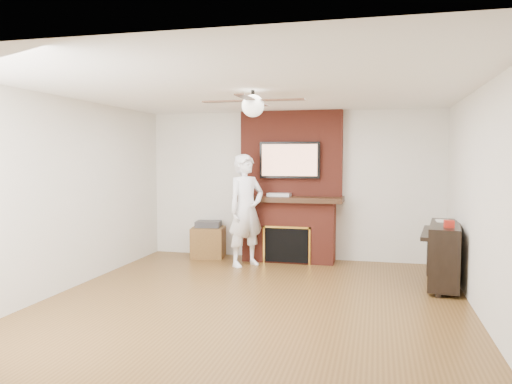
% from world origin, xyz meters
% --- Properties ---
extents(room_shell, '(5.36, 5.86, 2.86)m').
position_xyz_m(room_shell, '(0.00, 0.00, 1.25)').
color(room_shell, brown).
rests_on(room_shell, ground).
extents(fireplace, '(1.78, 0.64, 2.50)m').
position_xyz_m(fireplace, '(0.00, 2.55, 1.00)').
color(fireplace, maroon).
rests_on(fireplace, ground).
extents(tv, '(1.00, 0.08, 0.60)m').
position_xyz_m(tv, '(0.00, 2.50, 1.68)').
color(tv, black).
rests_on(tv, fireplace).
extents(ceiling_fan, '(1.21, 1.21, 0.31)m').
position_xyz_m(ceiling_fan, '(-0.00, 0.00, 2.33)').
color(ceiling_fan, black).
rests_on(ceiling_fan, room_shell).
extents(person, '(0.75, 0.78, 1.78)m').
position_xyz_m(person, '(-0.60, 1.95, 0.89)').
color(person, white).
rests_on(person, ground).
extents(side_table, '(0.62, 0.62, 0.63)m').
position_xyz_m(side_table, '(-1.42, 2.48, 0.29)').
color(side_table, brown).
rests_on(side_table, ground).
extents(piano, '(0.64, 1.33, 0.93)m').
position_xyz_m(piano, '(2.29, 1.35, 0.45)').
color(piano, black).
rests_on(piano, ground).
extents(cable_box, '(0.38, 0.22, 0.05)m').
position_xyz_m(cable_box, '(-0.17, 2.45, 1.11)').
color(cable_box, silver).
rests_on(cable_box, fireplace).
extents(candle_orange, '(0.07, 0.07, 0.14)m').
position_xyz_m(candle_orange, '(-0.24, 2.30, 0.07)').
color(candle_orange, orange).
rests_on(candle_orange, ground).
extents(candle_green, '(0.06, 0.06, 0.10)m').
position_xyz_m(candle_green, '(0.01, 2.36, 0.05)').
color(candle_green, '#426D2B').
rests_on(candle_green, ground).
extents(candle_cream, '(0.09, 0.09, 0.10)m').
position_xyz_m(candle_cream, '(0.08, 2.33, 0.05)').
color(candle_cream, beige).
rests_on(candle_cream, ground).
extents(candle_blue, '(0.07, 0.07, 0.08)m').
position_xyz_m(candle_blue, '(0.23, 2.34, 0.04)').
color(candle_blue, '#364AA4').
rests_on(candle_blue, ground).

